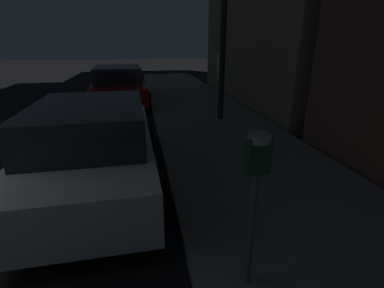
{
  "coord_description": "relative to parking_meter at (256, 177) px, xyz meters",
  "views": [
    {
      "loc": [
        3.61,
        -2.71,
        2.27
      ],
      "look_at": [
        4.19,
        0.39,
        1.12
      ],
      "focal_mm": 26.12,
      "sensor_mm": 36.0,
      "label": 1
    }
  ],
  "objects": [
    {
      "name": "car_red",
      "position": [
        -1.64,
        9.28,
        -0.53
      ],
      "size": [
        2.28,
        4.67,
        1.43
      ],
      "color": "maroon",
      "rests_on": "ground"
    },
    {
      "name": "car_white",
      "position": [
        -1.64,
        2.47,
        -0.53
      ],
      "size": [
        2.06,
        4.18,
        1.43
      ],
      "color": "silver",
      "rests_on": "ground"
    },
    {
      "name": "sidewalk",
      "position": [
        1.11,
        0.81,
        -1.17
      ],
      "size": [
        3.2,
        36.0,
        0.15
      ],
      "primitive_type": "cube",
      "color": "slate",
      "rests_on": "ground"
    },
    {
      "name": "parking_meter",
      "position": [
        0.0,
        0.0,
        0.0
      ],
      "size": [
        0.19,
        0.19,
        1.45
      ],
      "color": "#59595B",
      "rests_on": "sidewalk"
    }
  ]
}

